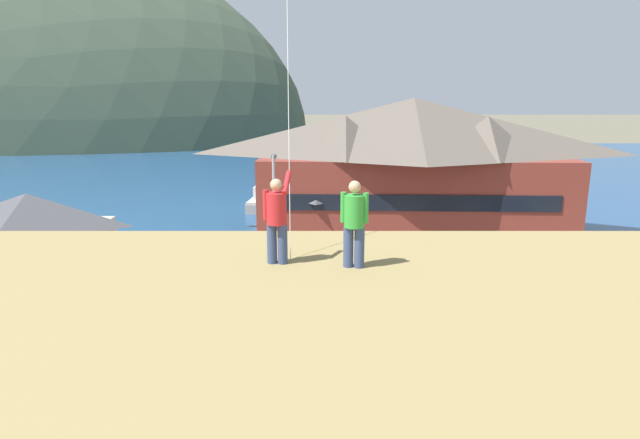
{
  "coord_description": "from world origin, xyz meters",
  "views": [
    {
      "loc": [
        -0.01,
        -18.91,
        10.28
      ],
      "look_at": [
        -0.11,
        9.0,
        3.83
      ],
      "focal_mm": 29.89,
      "sensor_mm": 36.0,
      "label": 1
    }
  ],
  "objects_px": {
    "harbor_lodge": "(414,164)",
    "parked_car_front_row_silver": "(256,337)",
    "wharf_dock": "(303,202)",
    "parked_car_mid_row_near": "(391,336)",
    "parking_light_pole": "(276,208)",
    "moored_boat_outer_mooring": "(337,198)",
    "parked_car_lone_by_shed": "(513,283)",
    "person_companion": "(356,221)",
    "parked_car_back_row_left": "(387,284)",
    "storage_shed_waterside": "(319,204)",
    "parked_car_mid_row_far": "(126,347)",
    "storage_shed_near_lot": "(34,239)",
    "moored_boat_wharfside": "(267,200)",
    "person_kite_flyer": "(279,218)"
  },
  "relations": [
    {
      "from": "harbor_lodge",
      "to": "parking_light_pole",
      "type": "height_order",
      "value": "harbor_lodge"
    },
    {
      "from": "moored_boat_outer_mooring",
      "to": "parked_car_lone_by_shed",
      "type": "height_order",
      "value": "moored_boat_outer_mooring"
    },
    {
      "from": "wharf_dock",
      "to": "person_companion",
      "type": "height_order",
      "value": "person_companion"
    },
    {
      "from": "parked_car_back_row_left",
      "to": "parking_light_pole",
      "type": "height_order",
      "value": "parking_light_pole"
    },
    {
      "from": "moored_boat_outer_mooring",
      "to": "parked_car_lone_by_shed",
      "type": "distance_m",
      "value": 26.32
    },
    {
      "from": "wharf_dock",
      "to": "moored_boat_outer_mooring",
      "type": "bearing_deg",
      "value": 4.26
    },
    {
      "from": "parking_light_pole",
      "to": "harbor_lodge",
      "type": "bearing_deg",
      "value": 46.7
    },
    {
      "from": "parked_car_mid_row_far",
      "to": "person_kite_flyer",
      "type": "bearing_deg",
      "value": -50.98
    },
    {
      "from": "parked_car_lone_by_shed",
      "to": "parked_car_front_row_silver",
      "type": "height_order",
      "value": "same"
    },
    {
      "from": "storage_shed_waterside",
      "to": "person_companion",
      "type": "distance_m",
      "value": 28.77
    },
    {
      "from": "parked_car_back_row_left",
      "to": "person_companion",
      "type": "bearing_deg",
      "value": -99.8
    },
    {
      "from": "harbor_lodge",
      "to": "parking_light_pole",
      "type": "distance_m",
      "value": 13.81
    },
    {
      "from": "moored_boat_outer_mooring",
      "to": "parked_car_front_row_silver",
      "type": "bearing_deg",
      "value": -97.42
    },
    {
      "from": "moored_boat_wharfside",
      "to": "parked_car_lone_by_shed",
      "type": "distance_m",
      "value": 28.28
    },
    {
      "from": "harbor_lodge",
      "to": "parked_car_mid_row_far",
      "type": "xyz_separation_m",
      "value": [
        -14.26,
        -21.0,
        -4.37
      ]
    },
    {
      "from": "wharf_dock",
      "to": "parked_car_mid_row_near",
      "type": "bearing_deg",
      "value": -81.67
    },
    {
      "from": "parked_car_back_row_left",
      "to": "parked_car_mid_row_near",
      "type": "bearing_deg",
      "value": -95.55
    },
    {
      "from": "parked_car_lone_by_shed",
      "to": "storage_shed_waterside",
      "type": "bearing_deg",
      "value": 127.61
    },
    {
      "from": "moored_boat_wharfside",
      "to": "person_kite_flyer",
      "type": "xyz_separation_m",
      "value": [
        4.38,
        -39.16,
        7.19
      ]
    },
    {
      "from": "storage_shed_near_lot",
      "to": "parked_car_lone_by_shed",
      "type": "bearing_deg",
      "value": -5.24
    },
    {
      "from": "moored_boat_wharfside",
      "to": "parked_car_lone_by_shed",
      "type": "xyz_separation_m",
      "value": [
        14.96,
        -24.0,
        0.34
      ]
    },
    {
      "from": "wharf_dock",
      "to": "storage_shed_near_lot",
      "type": "bearing_deg",
      "value": -121.74
    },
    {
      "from": "person_companion",
      "to": "parked_car_lone_by_shed",
      "type": "bearing_deg",
      "value": 59.61
    },
    {
      "from": "moored_boat_outer_mooring",
      "to": "parked_car_mid_row_near",
      "type": "relative_size",
      "value": 1.4
    },
    {
      "from": "storage_shed_waterside",
      "to": "parked_car_mid_row_near",
      "type": "distance_m",
      "value": 19.25
    },
    {
      "from": "harbor_lodge",
      "to": "parked_car_front_row_silver",
      "type": "relative_size",
      "value": 5.55
    },
    {
      "from": "storage_shed_near_lot",
      "to": "parked_car_back_row_left",
      "type": "distance_m",
      "value": 19.21
    },
    {
      "from": "parked_car_mid_row_far",
      "to": "parked_car_front_row_silver",
      "type": "distance_m",
      "value": 4.9
    },
    {
      "from": "wharf_dock",
      "to": "parked_car_mid_row_far",
      "type": "xyz_separation_m",
      "value": [
        -5.62,
        -31.84,
        0.71
      ]
    },
    {
      "from": "moored_boat_outer_mooring",
      "to": "parked_car_front_row_silver",
      "type": "relative_size",
      "value": 1.42
    },
    {
      "from": "moored_boat_wharfside",
      "to": "person_companion",
      "type": "xyz_separation_m",
      "value": [
        5.92,
        -39.42,
        7.17
      ]
    },
    {
      "from": "harbor_lodge",
      "to": "parked_car_front_row_silver",
      "type": "bearing_deg",
      "value": -115.09
    },
    {
      "from": "moored_boat_wharfside",
      "to": "parked_car_front_row_silver",
      "type": "relative_size",
      "value": 1.66
    },
    {
      "from": "parked_car_mid_row_near",
      "to": "person_companion",
      "type": "height_order",
      "value": "person_companion"
    },
    {
      "from": "parked_car_lone_by_shed",
      "to": "parked_car_front_row_silver",
      "type": "xyz_separation_m",
      "value": [
        -12.3,
        -6.24,
        0.0
      ]
    },
    {
      "from": "storage_shed_near_lot",
      "to": "parked_car_mid_row_far",
      "type": "bearing_deg",
      "value": -48.76
    },
    {
      "from": "moored_boat_outer_mooring",
      "to": "person_kite_flyer",
      "type": "bearing_deg",
      "value": -93.35
    },
    {
      "from": "storage_shed_near_lot",
      "to": "person_kite_flyer",
      "type": "height_order",
      "value": "person_kite_flyer"
    },
    {
      "from": "moored_boat_wharfside",
      "to": "parked_car_mid_row_far",
      "type": "bearing_deg",
      "value": -93.99
    },
    {
      "from": "parked_car_back_row_left",
      "to": "parked_car_front_row_silver",
      "type": "bearing_deg",
      "value": -134.23
    },
    {
      "from": "parked_car_front_row_silver",
      "to": "person_kite_flyer",
      "type": "relative_size",
      "value": 2.31
    },
    {
      "from": "moored_boat_outer_mooring",
      "to": "person_kite_flyer",
      "type": "height_order",
      "value": "person_kite_flyer"
    },
    {
      "from": "storage_shed_waterside",
      "to": "person_companion",
      "type": "height_order",
      "value": "person_companion"
    },
    {
      "from": "storage_shed_near_lot",
      "to": "moored_boat_wharfside",
      "type": "bearing_deg",
      "value": 64.32
    },
    {
      "from": "harbor_lodge",
      "to": "storage_shed_waterside",
      "type": "bearing_deg",
      "value": -171.42
    },
    {
      "from": "harbor_lodge",
      "to": "parked_car_back_row_left",
      "type": "relative_size",
      "value": 5.55
    },
    {
      "from": "parked_car_front_row_silver",
      "to": "person_companion",
      "type": "xyz_separation_m",
      "value": [
        3.26,
        -9.17,
        6.83
      ]
    },
    {
      "from": "storage_shed_waterside",
      "to": "parking_light_pole",
      "type": "xyz_separation_m",
      "value": [
        -2.4,
        -8.95,
        1.57
      ]
    },
    {
      "from": "parked_car_mid_row_far",
      "to": "parked_car_mid_row_near",
      "type": "xyz_separation_m",
      "value": [
        10.14,
        0.97,
        0.0
      ]
    },
    {
      "from": "storage_shed_waterside",
      "to": "moored_boat_outer_mooring",
      "type": "bearing_deg",
      "value": 82.18
    }
  ]
}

